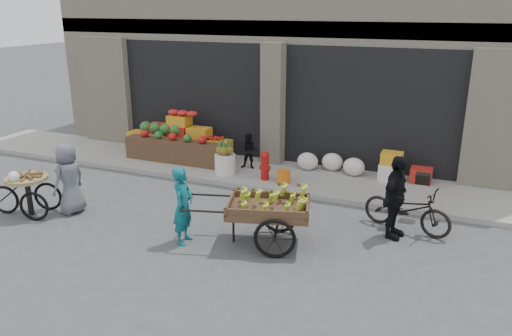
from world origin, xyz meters
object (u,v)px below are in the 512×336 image
at_px(cyclist, 395,197).
at_px(banana_cart, 265,206).
at_px(pineapple_bin, 225,164).
at_px(vendor_grey, 69,179).
at_px(fire_hydrant, 265,164).
at_px(orange_bucket, 284,177).
at_px(vendor_woman, 183,206).
at_px(seated_person, 249,151).
at_px(tricycle_cart, 28,189).
at_px(bicycle, 407,209).

bearing_deg(cyclist, banana_cart, 134.18).
bearing_deg(pineapple_bin, banana_cart, -52.79).
bearing_deg(pineapple_bin, vendor_grey, -121.59).
height_order(fire_hydrant, vendor_grey, vendor_grey).
bearing_deg(orange_bucket, pineapple_bin, 176.42).
bearing_deg(banana_cart, vendor_woman, -175.84).
height_order(orange_bucket, vendor_woman, vendor_woman).
xyz_separation_m(pineapple_bin, vendor_grey, (-2.00, -3.25, 0.38)).
distance_m(seated_person, vendor_woman, 4.17).
distance_m(tricycle_cart, cyclist, 7.35).
distance_m(vendor_woman, bicycle, 4.26).
xyz_separation_m(tricycle_cart, cyclist, (7.11, 1.85, 0.23)).
bearing_deg(fire_hydrant, vendor_woman, -93.28).
xyz_separation_m(seated_person, banana_cart, (1.90, -3.63, 0.17)).
bearing_deg(orange_bucket, tricycle_cart, -140.32).
bearing_deg(seated_person, vendor_woman, -93.10).
distance_m(seated_person, tricycle_cart, 5.29).
distance_m(banana_cart, vendor_woman, 1.49).
height_order(banana_cart, vendor_grey, vendor_grey).
height_order(bicycle, cyclist, cyclist).
height_order(seated_person, bicycle, seated_person).
distance_m(tricycle_cart, vendor_grey, 0.86).
xyz_separation_m(orange_bucket, vendor_grey, (-3.60, -3.15, 0.48)).
xyz_separation_m(orange_bucket, seated_person, (-1.20, 0.70, 0.31)).
bearing_deg(seated_person, orange_bucket, -40.26).
xyz_separation_m(banana_cart, vendor_grey, (-4.30, -0.21, -0.00)).
distance_m(fire_hydrant, bicycle, 3.76).
distance_m(orange_bucket, banana_cart, 3.05).
distance_m(banana_cart, tricycle_cart, 5.06).
bearing_deg(bicycle, vendor_woman, 133.99).
relative_size(vendor_grey, cyclist, 0.95).
xyz_separation_m(vendor_woman, bicycle, (3.70, 2.11, -0.28)).
xyz_separation_m(fire_hydrant, orange_bucket, (0.50, -0.05, -0.23)).
xyz_separation_m(banana_cart, bicycle, (2.30, 1.60, -0.30)).
distance_m(banana_cart, vendor_grey, 4.30).
bearing_deg(pineapple_bin, tricycle_cart, -126.42).
xyz_separation_m(fire_hydrant, vendor_grey, (-3.10, -3.20, 0.25)).
height_order(banana_cart, bicycle, banana_cart).
distance_m(orange_bucket, vendor_woman, 3.54).
distance_m(pineapple_bin, banana_cart, 3.83).
height_order(seated_person, vendor_grey, vendor_grey).
distance_m(vendor_woman, vendor_grey, 2.91).
bearing_deg(banana_cart, pineapple_bin, 111.60).
xyz_separation_m(banana_cart, tricycle_cart, (-5.02, -0.65, -0.19)).
distance_m(fire_hydrant, tricycle_cart, 5.27).
bearing_deg(cyclist, tricycle_cart, 118.91).
relative_size(seated_person, banana_cart, 0.35).
xyz_separation_m(seated_person, bicycle, (4.20, -2.03, -0.13)).
height_order(orange_bucket, tricycle_cart, tricycle_cart).
bearing_deg(fire_hydrant, bicycle, -21.50).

